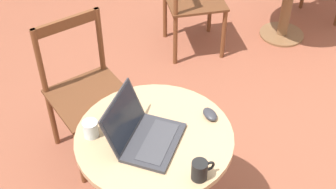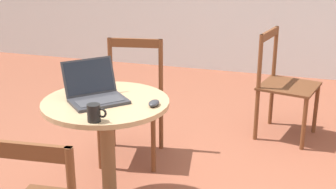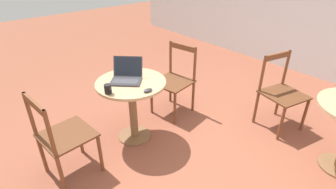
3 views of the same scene
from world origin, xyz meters
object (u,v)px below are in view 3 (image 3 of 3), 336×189
at_px(mouse, 148,90).
at_px(mug, 108,89).
at_px(cafe_table_near, 132,96).
at_px(drinking_glass, 127,67).
at_px(laptop, 127,76).
at_px(chair_near_front, 62,137).
at_px(chair_near_back, 175,81).
at_px(chair_mid_left, 281,93).

distance_m(mouse, mug, 0.40).
height_order(cafe_table_near, drinking_glass, drinking_glass).
bearing_deg(cafe_table_near, mug, -75.67).
height_order(laptop, mug, laptop).
xyz_separation_m(chair_near_front, mug, (0.00, 0.53, 0.33)).
height_order(cafe_table_near, chair_near_back, chair_near_back).
xyz_separation_m(mouse, mug, (-0.23, -0.32, 0.03)).
bearing_deg(chair_near_back, cafe_table_near, -80.09).
xyz_separation_m(mug, drinking_glass, (-0.36, 0.45, -0.01)).
height_order(chair_mid_left, mug, chair_mid_left).
bearing_deg(laptop, mug, -65.60).
bearing_deg(drinking_glass, chair_mid_left, 48.57).
xyz_separation_m(chair_near_back, chair_mid_left, (1.11, 0.77, 0.00)).
distance_m(chair_near_front, laptop, 0.91).
height_order(chair_near_front, mouse, chair_near_front).
distance_m(chair_near_back, laptop, 0.85).
bearing_deg(chair_near_back, chair_near_front, -82.43).
bearing_deg(mouse, chair_near_back, 120.11).
relative_size(chair_near_front, chair_near_back, 1.00).
bearing_deg(mouse, laptop, -177.20).
height_order(mouse, drinking_glass, drinking_glass).
distance_m(chair_near_front, mug, 0.62).
distance_m(chair_mid_left, laptop, 1.89).
distance_m(cafe_table_near, drinking_glass, 0.38).
height_order(cafe_table_near, laptop, laptop).
height_order(chair_mid_left, mouse, chair_mid_left).
xyz_separation_m(chair_near_back, drinking_glass, (-0.14, -0.64, 0.33)).
relative_size(chair_near_back, laptop, 2.09).
bearing_deg(chair_mid_left, mouse, -113.30).
bearing_deg(cafe_table_near, chair_near_back, 99.91).
height_order(chair_near_front, laptop, laptop).
bearing_deg(mug, chair_near_back, 101.22).
bearing_deg(laptop, chair_near_front, -80.61).
relative_size(cafe_table_near, laptop, 1.74).
bearing_deg(cafe_table_near, laptop, -167.11).
height_order(mouse, mug, mug).
bearing_deg(drinking_glass, mug, -51.49).
relative_size(mug, drinking_glass, 1.30).
bearing_deg(laptop, chair_mid_left, 56.52).
bearing_deg(laptop, cafe_table_near, 12.89).
height_order(chair_near_front, chair_mid_left, same).
relative_size(laptop, mouse, 4.46).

